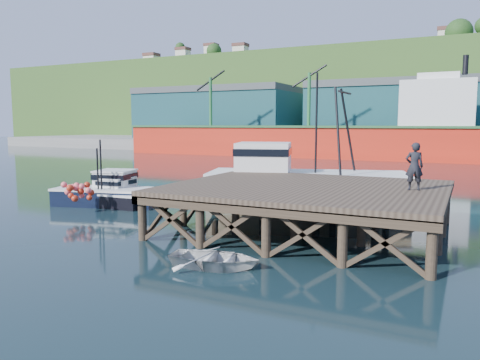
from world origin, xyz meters
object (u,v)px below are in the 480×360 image
Objects in this scene: boat_navy at (109,191)px; boat_black at (107,194)px; dockworker at (414,166)px; trawler at (303,179)px; dinghy at (215,258)px.

boat_navy is 0.22m from boat_black.
boat_black is 17.87m from dockworker.
trawler reaches higher than boat_navy.
dockworker is (6.92, -5.93, 1.51)m from trawler.
dockworker reaches higher than boat_navy.
boat_navy reaches higher than dinghy.
dinghy is at bearing 35.93° from dockworker.
dinghy is (12.01, -8.22, -0.48)m from boat_navy.
trawler is at bearing 21.74° from boat_black.
boat_black is at bearing -126.35° from boat_navy.
boat_black is 0.46× the size of trawler.
trawler reaches higher than dockworker.
boat_black is at bearing -19.06° from dockworker.
dockworker is at bearing -57.27° from trawler.
boat_black is 11.95m from trawler.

